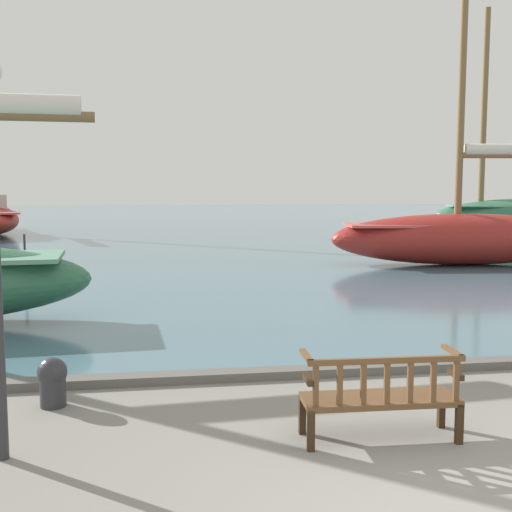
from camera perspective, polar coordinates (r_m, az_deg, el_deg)
harbor_water at (r=48.66m, az=-6.15°, el=3.16°), size 100.00×80.00×0.08m
quay_edge_kerb at (r=9.06m, az=6.20°, el=-10.12°), size 40.00×0.30×0.12m
park_bench at (r=6.83m, az=11.03°, el=-12.09°), size 1.62×0.58×0.92m
sailboat_outer_port at (r=21.77m, az=18.01°, el=1.77°), size 8.81×3.33×10.26m
mooring_bollard at (r=8.09m, az=-17.63°, el=-10.48°), size 0.35×0.35×0.59m
channel_buoy at (r=18.44m, az=-19.81°, el=-1.14°), size 0.54×0.54×1.24m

